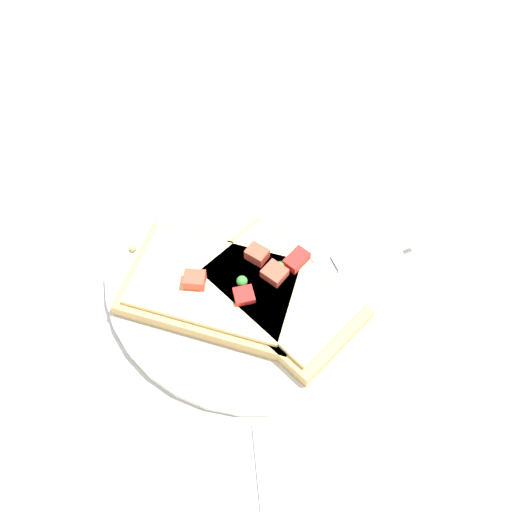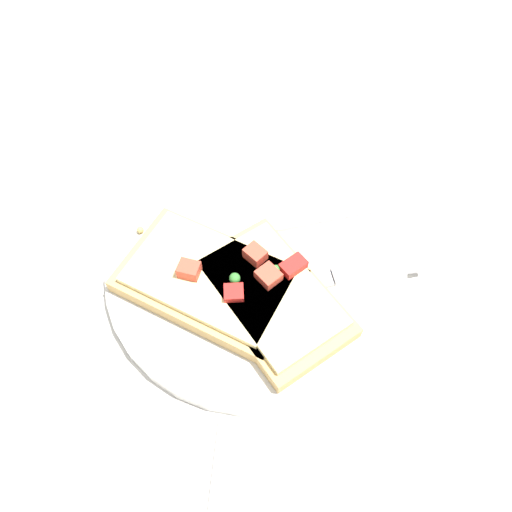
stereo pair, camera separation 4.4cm
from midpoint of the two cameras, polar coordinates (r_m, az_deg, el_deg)
The scene contains 7 objects.
ground_plane at distance 0.46m, azimuth 2.74°, elevation -1.70°, with size 4.00×4.00×0.00m, color beige.
plate at distance 0.45m, azimuth 2.77°, elevation -1.31°, with size 0.27×0.27×0.01m.
fork at distance 0.47m, azimuth 2.39°, elevation 2.75°, with size 0.08×0.21×0.01m.
knife at distance 0.44m, azimuth 10.45°, elevation -2.67°, with size 0.08×0.22×0.01m.
pizza_slice_main at distance 0.43m, azimuth -2.43°, elevation -2.86°, with size 0.14×0.17×0.03m.
pizza_slice_corner at distance 0.42m, azimuth 4.76°, elevation -4.82°, with size 0.16×0.15×0.03m.
crumb_scatter at distance 0.45m, azimuth -2.66°, elevation 0.13°, with size 0.07×0.13×0.01m.
Camera 2 is at (-0.24, -0.02, 0.39)m, focal length 35.00 mm.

